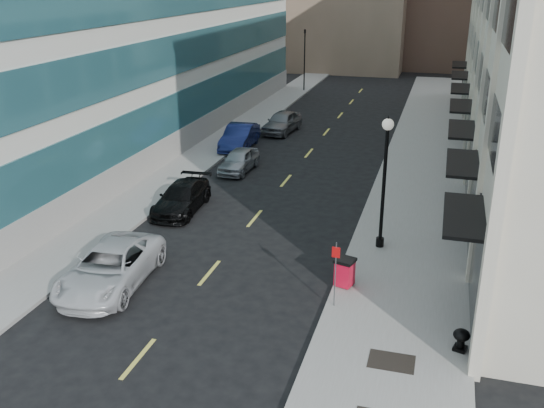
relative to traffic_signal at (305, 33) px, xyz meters
The scene contains 15 objects.
ground 48.65m from the traffic_signal, 83.46° to the right, with size 160.00×160.00×0.00m, color black.
sidewalk_right 31.38m from the traffic_signal, 65.10° to the right, with size 5.00×80.00×0.15m, color gray.
sidewalk_left 28.58m from the traffic_signal, 92.05° to the right, with size 3.00×80.00×0.15m, color gray.
grate_far 46.43m from the traffic_signal, 73.49° to the right, with size 1.40×1.00×0.01m, color black.
road_centerline 32.00m from the traffic_signal, 79.94° to the right, with size 0.15×68.20×0.01m.
traffic_signal is the anchor object (origin of this frame).
car_white_van 42.35m from the traffic_signal, 86.87° to the right, with size 2.60×5.64×1.57m, color silver.
car_black_pickup 34.41m from the traffic_signal, 87.18° to the right, with size 1.94×4.77×1.39m, color black.
car_silver_sedan 27.56m from the traffic_signal, 85.13° to the right, with size 1.60×3.99×1.36m, color #989CA0.
car_blue_sedan 22.73m from the traffic_signal, 88.19° to the right, with size 1.73×4.95×1.63m, color navy.
car_grey_sedan 17.86m from the traffic_signal, 82.30° to the right, with size 1.88×4.67×1.59m, color slate.
trash_bin 41.59m from the traffic_signal, 74.70° to the right, with size 0.84×0.85×1.11m.
lamppost 37.83m from the traffic_signal, 71.83° to the right, with size 0.48×0.48×5.75m.
sign_post 42.97m from the traffic_signal, 75.38° to the right, with size 0.29×0.07×2.45m.
urn_planter 45.85m from the traffic_signal, 70.64° to the right, with size 0.52×0.52×0.73m.
Camera 1 is at (8.38, -12.10, 11.19)m, focal length 40.00 mm.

